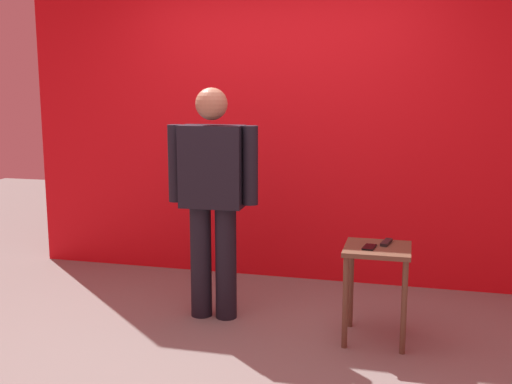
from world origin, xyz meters
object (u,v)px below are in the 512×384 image
(side_table, at_px, (377,266))
(tv_remote, at_px, (386,242))
(standing_person, at_px, (213,192))
(cell_phone, at_px, (369,247))

(side_table, relative_size, tv_remote, 3.67)
(standing_person, distance_m, tv_remote, 1.23)
(tv_remote, bearing_deg, cell_phone, -117.23)
(cell_phone, xyz_separation_m, tv_remote, (0.10, 0.13, 0.01))
(tv_remote, bearing_deg, standing_person, -171.39)
(standing_person, bearing_deg, tv_remote, -2.02)
(side_table, bearing_deg, standing_person, 173.50)
(side_table, xyz_separation_m, cell_phone, (-0.05, -0.04, 0.14))
(side_table, distance_m, cell_phone, 0.15)
(standing_person, height_order, side_table, standing_person)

